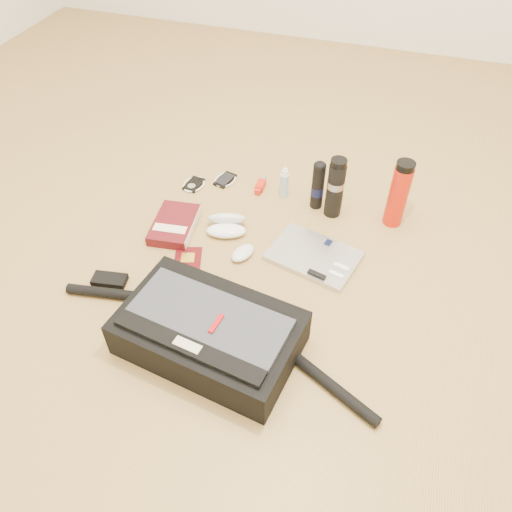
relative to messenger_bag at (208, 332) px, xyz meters
name	(u,v)px	position (x,y,z in m)	size (l,w,h in m)	color
ground	(244,279)	(0.01, 0.28, -0.07)	(4.00, 4.00, 0.00)	#A58044
messenger_bag	(208,332)	(0.00, 0.00, 0.00)	(1.04, 0.39, 0.14)	black
laptop	(314,256)	(0.21, 0.45, -0.06)	(0.34, 0.27, 0.03)	#B3B3B5
book	(175,225)	(-0.31, 0.44, -0.05)	(0.17, 0.24, 0.04)	#4B0D11
passport	(188,260)	(-0.20, 0.30, -0.06)	(0.13, 0.15, 0.01)	#4A070C
mouse	(243,253)	(-0.03, 0.38, -0.05)	(0.09, 0.11, 0.03)	silver
sunglasses_case	(226,225)	(-0.13, 0.49, -0.04)	(0.17, 0.16, 0.08)	white
ipod	(194,184)	(-0.35, 0.70, -0.06)	(0.09, 0.10, 0.01)	black
phone	(225,180)	(-0.24, 0.77, -0.06)	(0.10, 0.11, 0.01)	black
inhaler	(261,185)	(-0.09, 0.77, -0.05)	(0.03, 0.11, 0.03)	red
spray_bottle	(284,184)	(0.02, 0.75, -0.01)	(0.04, 0.04, 0.13)	#93B5C7
aerosol_can	(318,185)	(0.15, 0.73, 0.03)	(0.06, 0.06, 0.20)	black
thermos_black	(335,188)	(0.22, 0.71, 0.06)	(0.08, 0.08, 0.24)	black
thermos_red	(398,194)	(0.45, 0.73, 0.07)	(0.08, 0.08, 0.27)	red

